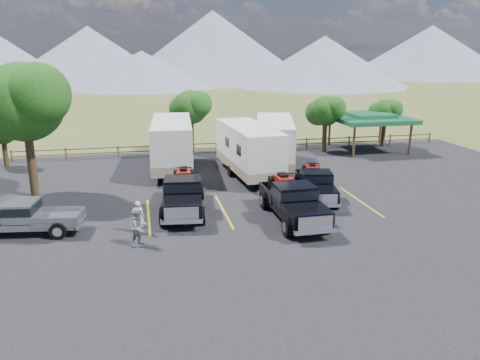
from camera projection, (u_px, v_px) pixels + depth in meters
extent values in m
plane|color=#485022|center=(281.00, 237.00, 21.97)|extent=(320.00, 320.00, 0.00)
cube|color=black|center=(264.00, 215.00, 24.78)|extent=(44.00, 34.00, 0.04)
cube|color=#BF9516|center=(149.00, 216.00, 24.50)|extent=(0.12, 5.50, 0.01)
cube|color=#BF9516|center=(224.00, 211.00, 25.31)|extent=(0.12, 5.50, 0.01)
cube|color=#BF9516|center=(294.00, 206.00, 26.12)|extent=(0.12, 5.50, 0.01)
cube|color=#BF9516|center=(360.00, 201.00, 26.93)|extent=(0.12, 5.50, 0.01)
cylinder|color=black|center=(31.00, 160.00, 27.29)|extent=(0.48, 0.48, 4.48)
sphere|color=#1A4310|center=(24.00, 102.00, 26.37)|extent=(4.48, 4.48, 4.48)
sphere|color=#1A4310|center=(38.00, 94.00, 25.68)|extent=(3.52, 3.52, 3.52)
sphere|color=#1A4310|center=(11.00, 107.00, 26.94)|extent=(3.84, 3.84, 3.84)
cylinder|color=black|center=(324.00, 136.00, 39.40)|extent=(0.39, 0.39, 2.80)
sphere|color=#1A4310|center=(326.00, 111.00, 38.83)|extent=(2.52, 2.52, 2.52)
sphere|color=#1A4310|center=(334.00, 108.00, 38.44)|extent=(1.98, 1.98, 1.98)
sphere|color=#1A4310|center=(318.00, 113.00, 39.15)|extent=(2.16, 2.16, 2.16)
cylinder|color=black|center=(383.00, 133.00, 41.59)|extent=(0.38, 0.38, 2.52)
sphere|color=#1A4310|center=(385.00, 112.00, 41.08)|extent=(2.24, 2.24, 2.24)
sphere|color=#1A4310|center=(393.00, 109.00, 40.73)|extent=(1.76, 1.76, 1.76)
sphere|color=#1A4310|center=(378.00, 113.00, 41.36)|extent=(1.92, 1.92, 1.92)
cylinder|color=black|center=(192.00, 135.00, 39.01)|extent=(0.41, 0.41, 3.08)
sphere|color=#1A4310|center=(191.00, 107.00, 38.38)|extent=(2.80, 2.80, 2.80)
sphere|color=#1A4310|center=(199.00, 104.00, 37.95)|extent=(2.20, 2.20, 2.20)
sphere|color=#1A4310|center=(184.00, 109.00, 38.74)|extent=(2.40, 2.40, 2.40)
cylinder|color=black|center=(5.00, 153.00, 34.41)|extent=(0.36, 0.36, 2.24)
sphere|color=#1A4310|center=(2.00, 130.00, 33.95)|extent=(2.10, 2.10, 2.10)
sphere|color=#1A4310|center=(7.00, 128.00, 33.63)|extent=(1.65, 1.65, 1.65)
cylinder|color=brown|center=(11.00, 156.00, 35.99)|extent=(0.12, 0.12, 1.00)
cylinder|color=brown|center=(66.00, 154.00, 36.80)|extent=(0.12, 0.12, 1.00)
cylinder|color=brown|center=(118.00, 152.00, 37.61)|extent=(0.12, 0.12, 1.00)
cylinder|color=brown|center=(168.00, 149.00, 38.42)|extent=(0.12, 0.12, 1.00)
cylinder|color=brown|center=(216.00, 147.00, 39.23)|extent=(0.12, 0.12, 1.00)
cylinder|color=brown|center=(262.00, 145.00, 40.04)|extent=(0.12, 0.12, 1.00)
cylinder|color=brown|center=(307.00, 143.00, 40.85)|extent=(0.12, 0.12, 1.00)
cylinder|color=brown|center=(349.00, 142.00, 41.66)|extent=(0.12, 0.12, 1.00)
cylinder|color=brown|center=(390.00, 140.00, 42.47)|extent=(0.12, 0.12, 1.00)
cylinder|color=brown|center=(429.00, 138.00, 43.29)|extent=(0.12, 0.12, 1.00)
cube|color=brown|center=(240.00, 147.00, 39.65)|extent=(36.00, 0.06, 0.08)
cube|color=brown|center=(240.00, 142.00, 39.54)|extent=(36.00, 0.06, 0.08)
cylinder|color=brown|center=(354.00, 142.00, 37.38)|extent=(0.20, 0.20, 2.60)
cylinder|color=brown|center=(329.00, 131.00, 42.08)|extent=(0.20, 0.20, 2.60)
cylinder|color=brown|center=(410.00, 139.00, 38.39)|extent=(0.20, 0.20, 2.60)
cylinder|color=brown|center=(380.00, 129.00, 43.10)|extent=(0.20, 0.20, 2.60)
cube|color=#1A5D36|center=(369.00, 118.00, 39.84)|extent=(6.20, 6.20, 0.35)
cube|color=#1A5D36|center=(370.00, 115.00, 39.76)|extent=(3.50, 3.50, 0.35)
cone|color=slate|center=(89.00, 54.00, 121.75)|extent=(44.00, 44.00, 14.00)
cone|color=slate|center=(213.00, 46.00, 123.93)|extent=(52.00, 52.00, 18.00)
cone|color=slate|center=(324.00, 57.00, 137.29)|extent=(40.00, 40.00, 12.00)
cone|color=slate|center=(430.00, 51.00, 139.60)|extent=(50.00, 50.00, 15.00)
cone|color=slate|center=(142.00, 70.00, 101.69)|extent=(32.00, 32.00, 8.00)
cone|color=slate|center=(320.00, 66.00, 106.84)|extent=(40.00, 40.00, 9.00)
cube|color=black|center=(183.00, 200.00, 25.09)|extent=(2.59, 6.03, 0.37)
cube|color=black|center=(182.00, 205.00, 23.10)|extent=(2.18, 2.07, 0.51)
cube|color=black|center=(183.00, 187.00, 24.77)|extent=(2.11, 1.82, 1.03)
cube|color=black|center=(183.00, 185.00, 24.73)|extent=(2.16, 1.89, 0.46)
cube|color=black|center=(184.00, 185.00, 26.78)|extent=(2.25, 2.68, 0.56)
cube|color=white|center=(181.00, 213.00, 22.11)|extent=(1.64, 0.28, 0.56)
cube|color=white|center=(182.00, 221.00, 22.16)|extent=(2.02, 0.43, 0.23)
cube|color=white|center=(185.00, 185.00, 28.06)|extent=(2.02, 0.41, 0.23)
cylinder|color=black|center=(163.00, 217.00, 23.11)|extent=(0.42, 0.95, 0.92)
cylinder|color=black|center=(202.00, 216.00, 23.28)|extent=(0.42, 0.95, 0.92)
cylinder|color=black|center=(168.00, 192.00, 27.00)|extent=(0.42, 0.95, 0.92)
cylinder|color=black|center=(201.00, 192.00, 27.17)|extent=(0.42, 0.95, 0.92)
cube|color=maroon|center=(184.00, 173.00, 26.59)|extent=(0.88, 1.41, 0.36)
cube|color=black|center=(183.00, 169.00, 26.52)|extent=(0.50, 0.81, 0.18)
cube|color=maroon|center=(183.00, 174.00, 26.03)|extent=(0.86, 0.46, 0.23)
cylinder|color=black|center=(183.00, 168.00, 26.03)|extent=(0.92, 0.17, 0.06)
cylinder|color=black|center=(175.00, 180.00, 26.07)|extent=(0.33, 0.60, 0.57)
cylinder|color=black|center=(192.00, 179.00, 26.15)|extent=(0.33, 0.60, 0.57)
cylinder|color=black|center=(176.00, 175.00, 27.15)|extent=(0.33, 0.60, 0.57)
cylinder|color=black|center=(192.00, 174.00, 27.23)|extent=(0.33, 0.60, 0.57)
cube|color=black|center=(293.00, 208.00, 23.85)|extent=(1.95, 5.89, 0.37)
cube|color=black|center=(307.00, 214.00, 21.89)|extent=(1.99, 1.87, 0.52)
cube|color=black|center=(294.00, 195.00, 23.53)|extent=(1.95, 1.62, 1.03)
cube|color=black|center=(295.00, 192.00, 23.49)|extent=(1.99, 1.69, 0.46)
cube|color=black|center=(282.00, 192.00, 25.51)|extent=(2.00, 2.49, 0.57)
cube|color=white|center=(315.00, 222.00, 20.92)|extent=(1.65, 0.10, 0.57)
cube|color=white|center=(316.00, 231.00, 20.96)|extent=(2.02, 0.20, 0.23)
cube|color=white|center=(276.00, 191.00, 26.77)|extent=(2.02, 0.18, 0.23)
cylinder|color=black|center=(288.00, 227.00, 21.78)|extent=(0.32, 0.93, 0.93)
cylinder|color=black|center=(326.00, 224.00, 22.19)|extent=(0.32, 0.93, 0.93)
cylinder|color=black|center=(264.00, 200.00, 25.61)|extent=(0.32, 0.93, 0.93)
cylinder|color=black|center=(298.00, 198.00, 26.02)|extent=(0.32, 0.93, 0.93)
cube|color=maroon|center=(283.00, 180.00, 25.32)|extent=(0.73, 1.35, 0.36)
cube|color=black|center=(283.00, 175.00, 25.25)|extent=(0.42, 0.78, 0.19)
cube|color=maroon|center=(286.00, 181.00, 24.76)|extent=(0.83, 0.37, 0.23)
cylinder|color=black|center=(286.00, 174.00, 24.76)|extent=(0.93, 0.07, 0.06)
cylinder|color=black|center=(277.00, 187.00, 24.75)|extent=(0.27, 0.58, 0.58)
cylinder|color=black|center=(294.00, 186.00, 24.95)|extent=(0.27, 0.58, 0.58)
cylinder|color=black|center=(271.00, 181.00, 25.82)|extent=(0.27, 0.58, 0.58)
cylinder|color=black|center=(287.00, 180.00, 26.01)|extent=(0.27, 0.58, 0.58)
cube|color=black|center=(315.00, 189.00, 27.24)|extent=(2.70, 5.39, 0.33)
cube|color=black|center=(321.00, 193.00, 25.47)|extent=(2.04, 1.95, 0.45)
cube|color=black|center=(316.00, 179.00, 26.96)|extent=(1.96, 1.73, 0.90)
cube|color=black|center=(316.00, 177.00, 26.92)|extent=(2.00, 1.79, 0.41)
cube|color=black|center=(311.00, 178.00, 28.74)|extent=(2.15, 2.49, 0.50)
cube|color=white|center=(324.00, 199.00, 24.60)|extent=(1.43, 0.37, 0.50)
cube|color=white|center=(324.00, 205.00, 24.64)|extent=(1.77, 0.53, 0.20)
cube|color=white|center=(309.00, 178.00, 29.86)|extent=(1.77, 0.51, 0.20)
cylinder|color=black|center=(305.00, 202.00, 25.56)|extent=(0.43, 0.85, 0.81)
cylinder|color=black|center=(336.00, 202.00, 25.56)|extent=(0.43, 0.85, 0.81)
cylinder|color=black|center=(297.00, 183.00, 29.00)|extent=(0.43, 0.85, 0.81)
cylinder|color=black|center=(324.00, 183.00, 29.01)|extent=(0.43, 0.85, 0.81)
cube|color=maroon|center=(312.00, 168.00, 28.57)|extent=(0.86, 1.28, 0.32)
cube|color=black|center=(312.00, 164.00, 28.51)|extent=(0.49, 0.74, 0.16)
cube|color=maroon|center=(313.00, 169.00, 28.07)|extent=(0.77, 0.46, 0.20)
cylinder|color=black|center=(313.00, 163.00, 28.07)|extent=(0.81, 0.22, 0.05)
cylinder|color=black|center=(306.00, 173.00, 28.14)|extent=(0.34, 0.54, 0.51)
cylinder|color=black|center=(320.00, 173.00, 28.14)|extent=(0.34, 0.54, 0.51)
cylinder|color=black|center=(304.00, 169.00, 29.10)|extent=(0.34, 0.54, 0.51)
cylinder|color=black|center=(317.00, 169.00, 29.10)|extent=(0.34, 0.54, 0.51)
cube|color=silver|center=(172.00, 142.00, 33.04)|extent=(3.33, 8.53, 3.00)
cube|color=gray|center=(173.00, 158.00, 33.36)|extent=(3.36, 8.57, 0.67)
cube|color=black|center=(151.00, 144.00, 30.80)|extent=(0.10, 1.00, 0.67)
cube|color=black|center=(192.00, 143.00, 31.14)|extent=(0.10, 1.00, 0.67)
cylinder|color=black|center=(155.00, 165.00, 33.67)|extent=(0.34, 0.80, 0.78)
cylinder|color=black|center=(190.00, 164.00, 33.99)|extent=(0.34, 0.80, 0.78)
cube|color=black|center=(172.00, 183.00, 28.53)|extent=(0.29, 2.01, 0.11)
cube|color=silver|center=(249.00, 147.00, 31.67)|extent=(3.16, 8.17, 2.88)
cube|color=gray|center=(249.00, 163.00, 31.98)|extent=(3.19, 8.22, 0.64)
cube|color=black|center=(239.00, 150.00, 29.39)|extent=(0.09, 0.96, 0.64)
cube|color=black|center=(277.00, 148.00, 30.10)|extent=(0.09, 0.96, 0.64)
cylinder|color=black|center=(230.00, 171.00, 32.09)|extent=(0.32, 0.77, 0.75)
cylinder|color=black|center=(263.00, 168.00, 32.75)|extent=(0.32, 0.77, 0.75)
cube|color=black|center=(274.00, 189.00, 27.50)|extent=(0.27, 1.93, 0.11)
cube|color=silver|center=(274.00, 140.00, 34.06)|extent=(4.59, 8.47, 2.91)
cube|color=gray|center=(274.00, 155.00, 34.37)|extent=(4.62, 8.51, 0.65)
cube|color=black|center=(256.00, 141.00, 32.11)|extent=(0.27, 0.94, 0.65)
cube|color=black|center=(294.00, 141.00, 31.98)|extent=(0.27, 0.94, 0.65)
cylinder|color=black|center=(258.00, 161.00, 34.88)|extent=(0.45, 0.80, 0.75)
cylinder|color=black|center=(290.00, 161.00, 34.77)|extent=(0.45, 0.80, 0.75)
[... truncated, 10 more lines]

